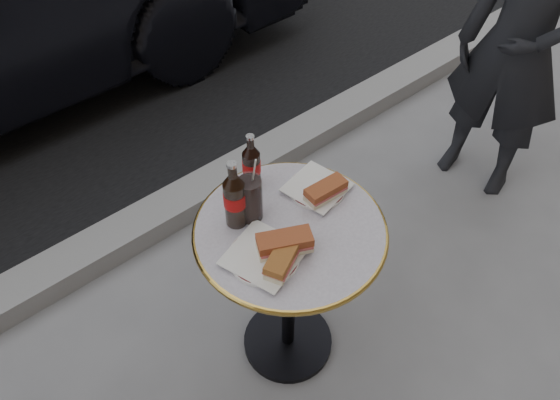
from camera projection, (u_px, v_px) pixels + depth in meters
ground at (288, 342)px, 2.25m from camera, size 80.00×80.00×0.00m
curb at (170, 210)px, 2.69m from camera, size 40.00×0.20×0.12m
bistro_table at (289, 293)px, 1.99m from camera, size 0.62×0.62×0.73m
plate_left at (264, 257)px, 1.63m from camera, size 0.24×0.24×0.01m
plate_right at (317, 188)px, 1.83m from camera, size 0.20×0.20×0.01m
sandwich_left_a at (283, 259)px, 1.59m from camera, size 0.17×0.13×0.05m
sandwich_left_b at (285, 244)px, 1.62m from camera, size 0.18×0.14×0.06m
sandwich_right at (326, 191)px, 1.78m from camera, size 0.15×0.07×0.05m
cola_bottle_left at (234, 194)px, 1.64m from camera, size 0.09×0.09×0.26m
cola_bottle_right at (251, 162)px, 1.76m from camera, size 0.08×0.08×0.22m
cola_glass at (250, 198)px, 1.69m from camera, size 0.10×0.10×0.16m
pedestrian at (518, 49)px, 2.39m from camera, size 0.47×0.61×1.51m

